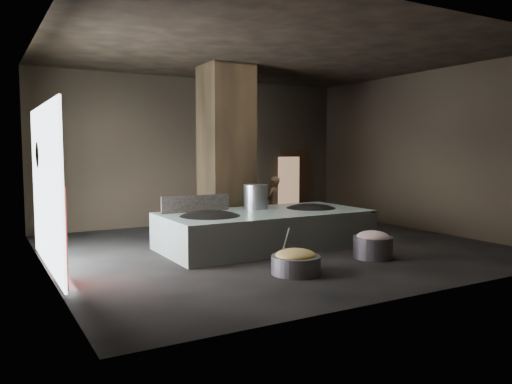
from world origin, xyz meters
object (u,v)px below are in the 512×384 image
stock_pot (256,198)px  cook (273,204)px  wok_right (311,212)px  wok_left (210,220)px  veg_basin (296,265)px  hearth_platform (265,229)px  meat_basin (373,247)px

stock_pot → cook: (1.38, 1.43, -0.36)m
wok_right → cook: 1.93m
wok_left → veg_basin: wok_left is taller
stock_pot → veg_basin: size_ratio=0.69×
hearth_platform → cook: (1.43, 1.98, 0.35)m
wok_right → veg_basin: 3.35m
wok_right → meat_basin: size_ratio=1.71×
cook → hearth_platform: bearing=19.4°
hearth_platform → wok_right: 1.39m
wok_right → stock_pot: size_ratio=2.25×
wok_right → veg_basin: (-2.14, -2.51, -0.58)m
meat_basin → wok_right: bearing=91.3°
wok_right → hearth_platform: bearing=-177.9°
stock_pot → meat_basin: size_ratio=0.76×
stock_pot → wok_left: bearing=-158.2°
hearth_platform → stock_pot: bearing=84.3°
stock_pot → meat_basin: bearing=-63.4°
cook → meat_basin: 4.16m
meat_basin → hearth_platform: bearing=123.1°
wok_left → cook: bearing=35.1°
wok_left → wok_right: wok_left is taller
wok_left → wok_right: size_ratio=1.07×
stock_pot → meat_basin: stock_pot is taller
stock_pot → cook: 2.02m
hearth_platform → meat_basin: size_ratio=5.84×
wok_right → stock_pot: stock_pot is taller
hearth_platform → meat_basin: bearing=-57.4°
veg_basin → meat_basin: 2.22m
hearth_platform → veg_basin: size_ratio=5.29×
hearth_platform → wok_left: wok_left is taller
veg_basin → wok_left: bearing=105.2°
hearth_platform → stock_pot: stock_pot is taller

